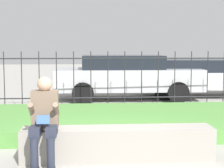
% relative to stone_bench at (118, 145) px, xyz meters
% --- Properties ---
extents(ground_plane, '(60.00, 60.00, 0.00)m').
position_rel_stone_bench_xyz_m(ground_plane, '(-0.09, 0.00, -0.22)').
color(ground_plane, '#9E9B93').
extents(stone_bench, '(2.92, 0.49, 0.49)m').
position_rel_stone_bench_xyz_m(stone_bench, '(0.00, 0.00, 0.00)').
color(stone_bench, gray).
rests_on(stone_bench, ground_plane).
extents(person_seated_reader, '(0.42, 0.73, 1.29)m').
position_rel_stone_bench_xyz_m(person_seated_reader, '(-1.08, -0.28, 0.49)').
color(person_seated_reader, black).
rests_on(person_seated_reader, ground_plane).
extents(grass_berm, '(9.42, 3.17, 0.27)m').
position_rel_stone_bench_xyz_m(grass_berm, '(-0.09, 2.29, -0.08)').
color(grass_berm, '#569342').
rests_on(grass_berm, ground_plane).
extents(iron_fence, '(7.42, 0.03, 1.59)m').
position_rel_stone_bench_xyz_m(iron_fence, '(-0.09, 4.58, 0.61)').
color(iron_fence, '#232326').
rests_on(iron_fence, ground_plane).
extents(car_parked_center, '(4.68, 2.03, 1.43)m').
position_rel_stone_bench_xyz_m(car_parked_center, '(0.87, 6.38, 0.55)').
color(car_parked_center, '#B7B7BC').
rests_on(car_parked_center, ground_plane).
extents(car_parked_right, '(4.74, 2.10, 1.27)m').
position_rel_stone_bench_xyz_m(car_parked_right, '(3.51, 6.86, 0.48)').
color(car_parked_right, '#B7B7BC').
rests_on(car_parked_right, ground_plane).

